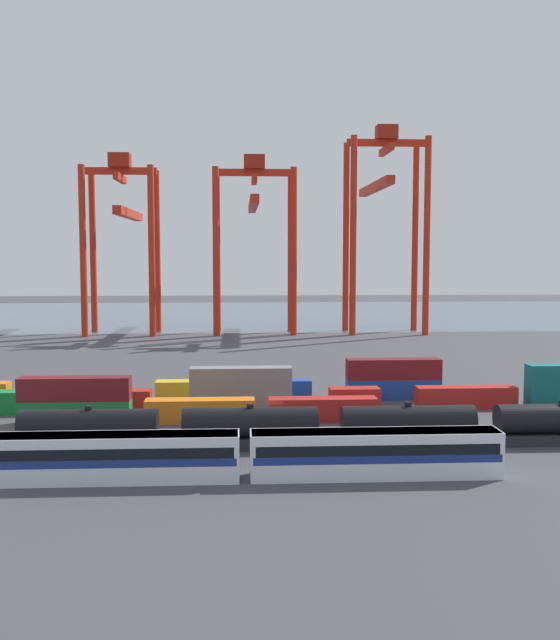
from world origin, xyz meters
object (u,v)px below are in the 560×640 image
object	(u,v)px
passenger_train	(245,454)
freight_tank_row	(408,425)
gantry_crane_east	(383,208)
shipping_container_9	(354,398)
gantry_crane_west	(123,226)
gantry_crane_central	(254,223)

from	to	relation	value
passenger_train	freight_tank_row	xyz separation A→B (m)	(15.91, 9.67, -0.11)
passenger_train	gantry_crane_east	distance (m)	123.38
shipping_container_9	gantry_crane_west	size ratio (longest dim) A/B	0.15
freight_tank_row	gantry_crane_west	xyz separation A→B (m)	(-43.53, 105.79, 23.10)
gantry_crane_central	passenger_train	bearing A→B (deg)	-91.54
passenger_train	gantry_crane_west	size ratio (longest dim) A/B	1.03
passenger_train	gantry_crane_central	bearing A→B (deg)	88.46
freight_tank_row	gantry_crane_central	world-z (taller)	gantry_crane_central
passenger_train	freight_tank_row	bearing A→B (deg)	31.30
passenger_train	shipping_container_9	bearing A→B (deg)	63.56
passenger_train	gantry_crane_east	xyz separation A→B (m)	(33.89, 115.43, 27.38)
gantry_crane_west	gantry_crane_east	xyz separation A→B (m)	(61.51, -0.03, 4.39)
shipping_container_9	passenger_train	bearing A→B (deg)	-116.44
gantry_crane_east	gantry_crane_central	bearing A→B (deg)	178.37
shipping_container_9	gantry_crane_east	xyz separation A→B (m)	(20.52, 88.55, 28.23)
passenger_train	gantry_crane_east	world-z (taller)	gantry_crane_east
gantry_crane_central	freight_tank_row	bearing A→B (deg)	-83.17
gantry_crane_west	freight_tank_row	bearing A→B (deg)	-67.63
freight_tank_row	gantry_crane_west	size ratio (longest dim) A/B	1.79
gantry_crane_east	freight_tank_row	bearing A→B (deg)	-99.65
passenger_train	freight_tank_row	world-z (taller)	freight_tank_row
gantry_crane_west	gantry_crane_east	size ratio (longest dim) A/B	0.86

